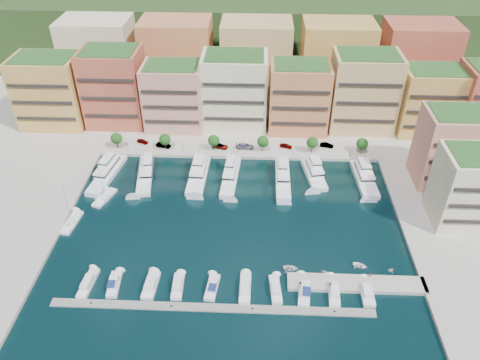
{
  "coord_description": "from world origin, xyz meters",
  "views": [
    {
      "loc": [
        6.06,
        -96.58,
        83.71
      ],
      "look_at": [
        1.55,
        10.25,
        6.0
      ],
      "focal_mm": 35.0,
      "sensor_mm": 36.0,
      "label": 1
    }
  ],
  "objects_px": {
    "car_0": "(142,141)",
    "car_2": "(221,146)",
    "sailboat_2": "(105,198)",
    "car_1": "(163,145)",
    "tree_3": "(263,142)",
    "tree_5": "(362,144)",
    "cruiser_4": "(212,288)",
    "cruiser_5": "(245,289)",
    "tree_0": "(116,138)",
    "cruiser_7": "(305,291)",
    "tender_2": "(360,266)",
    "lamppost_4": "(350,150)",
    "yacht_1": "(146,173)",
    "yacht_5": "(314,172)",
    "person_0": "(331,285)",
    "cruiser_9": "(367,293)",
    "yacht_3": "(231,174)",
    "cruiser_6": "(275,290)",
    "lamppost_1": "(182,146)",
    "cruiser_1": "(114,284)",
    "yacht_6": "(364,176)",
    "tender_1": "(325,272)",
    "yacht_2": "(199,173)",
    "car_3": "(245,146)",
    "tree_1": "(165,139)",
    "car_5": "(327,145)",
    "cruiser_2": "(151,286)",
    "cruiser_3": "(178,286)",
    "yacht_4": "(283,177)",
    "person_1": "(370,274)",
    "tree_2": "(214,140)",
    "sailboat_1": "(72,223)",
    "lamppost_2": "(238,147)",
    "lamppost_0": "(127,145)",
    "cruiser_8": "(334,292)",
    "yacht_0": "(108,172)",
    "tree_4": "(312,143)"
  },
  "relations": [
    {
      "from": "yacht_3",
      "to": "cruiser_6",
      "type": "height_order",
      "value": "yacht_3"
    },
    {
      "from": "lamppost_1",
      "to": "cruiser_1",
      "type": "distance_m",
      "value": 56.49
    },
    {
      "from": "tree_5",
      "to": "yacht_1",
      "type": "height_order",
      "value": "tree_5"
    },
    {
      "from": "tree_4",
      "to": "yacht_6",
      "type": "distance_m",
      "value": 20.14
    },
    {
      "from": "cruiser_4",
      "to": "sailboat_2",
      "type": "xyz_separation_m",
      "value": [
        -34.05,
        32.15,
        -0.26
      ]
    },
    {
      "from": "tender_1",
      "to": "person_0",
      "type": "relative_size",
      "value": 0.95
    },
    {
      "from": "tree_4",
      "to": "sailboat_1",
      "type": "height_order",
      "value": "sailboat_1"
    },
    {
      "from": "yacht_4",
      "to": "car_0",
      "type": "height_order",
      "value": "yacht_4"
    },
    {
      "from": "yacht_2",
      "to": "car_3",
      "type": "bearing_deg",
      "value": 47.81
    },
    {
      "from": "sailboat_1",
      "to": "person_1",
      "type": "xyz_separation_m",
      "value": [
        76.54,
        -16.47,
        1.5
      ]
    },
    {
      "from": "tree_5",
      "to": "car_5",
      "type": "bearing_deg",
      "value": 161.7
    },
    {
      "from": "cruiser_9",
      "to": "lamppost_2",
      "type": "bearing_deg",
      "value": 119.76
    },
    {
      "from": "person_0",
      "to": "cruiser_9",
      "type": "bearing_deg",
      "value": -143.3
    },
    {
      "from": "yacht_4",
      "to": "cruiser_9",
      "type": "bearing_deg",
      "value": -68.03
    },
    {
      "from": "car_3",
      "to": "tree_1",
      "type": "bearing_deg",
      "value": 95.26
    },
    {
      "from": "tree_1",
      "to": "tree_3",
      "type": "relative_size",
      "value": 1.0
    },
    {
      "from": "yacht_4",
      "to": "tree_0",
      "type": "bearing_deg",
      "value": 165.35
    },
    {
      "from": "lamppost_0",
      "to": "cruiser_7",
      "type": "relative_size",
      "value": 0.45
    },
    {
      "from": "cruiser_3",
      "to": "car_5",
      "type": "relative_size",
      "value": 1.74
    },
    {
      "from": "car_5",
      "to": "person_1",
      "type": "relative_size",
      "value": 2.73
    },
    {
      "from": "tree_0",
      "to": "cruiser_5",
      "type": "height_order",
      "value": "tree_0"
    },
    {
      "from": "lamppost_1",
      "to": "cruiser_2",
      "type": "distance_m",
      "value": 55.89
    },
    {
      "from": "yacht_5",
      "to": "cruiser_4",
      "type": "relative_size",
      "value": 2.12
    },
    {
      "from": "tree_5",
      "to": "person_0",
      "type": "distance_m",
      "value": 59.73
    },
    {
      "from": "tree_2",
      "to": "sailboat_2",
      "type": "height_order",
      "value": "sailboat_2"
    },
    {
      "from": "yacht_5",
      "to": "cruiser_3",
      "type": "height_order",
      "value": "yacht_5"
    },
    {
      "from": "cruiser_6",
      "to": "cruiser_9",
      "type": "xyz_separation_m",
      "value": [
        20.74,
        0.0,
        0.0
      ]
    },
    {
      "from": "car_0",
      "to": "cruiser_7",
      "type": "bearing_deg",
      "value": -118.0
    },
    {
      "from": "car_5",
      "to": "cruiser_2",
      "type": "bearing_deg",
      "value": 157.01
    },
    {
      "from": "cruiser_5",
      "to": "yacht_1",
      "type": "bearing_deg",
      "value": 126.02
    },
    {
      "from": "tree_0",
      "to": "lamppost_0",
      "type": "height_order",
      "value": "tree_0"
    },
    {
      "from": "cruiser_2",
      "to": "person_1",
      "type": "bearing_deg",
      "value": 5.16
    },
    {
      "from": "cruiser_4",
      "to": "car_2",
      "type": "relative_size",
      "value": 1.51
    },
    {
      "from": "cruiser_2",
      "to": "sailboat_1",
      "type": "height_order",
      "value": "sailboat_1"
    },
    {
      "from": "sailboat_1",
      "to": "cruiser_3",
      "type": "bearing_deg",
      "value": -33.31
    },
    {
      "from": "tender_2",
      "to": "car_0",
      "type": "bearing_deg",
      "value": 72.08
    },
    {
      "from": "yacht_4",
      "to": "tender_1",
      "type": "xyz_separation_m",
      "value": [
        8.81,
        -37.85,
        -0.64
      ]
    },
    {
      "from": "car_0",
      "to": "car_2",
      "type": "bearing_deg",
      "value": -71.53
    },
    {
      "from": "tree_3",
      "to": "tree_5",
      "type": "distance_m",
      "value": 32.0
    },
    {
      "from": "cruiser_4",
      "to": "cruiser_5",
      "type": "bearing_deg",
      "value": 0.0
    },
    {
      "from": "car_0",
      "to": "cruiser_3",
      "type": "bearing_deg",
      "value": -138.25
    },
    {
      "from": "tree_3",
      "to": "yacht_6",
      "type": "distance_m",
      "value": 33.72
    },
    {
      "from": "lamppost_4",
      "to": "cruiser_7",
      "type": "xyz_separation_m",
      "value": [
        -18.18,
        -55.82,
        -3.26
      ]
    },
    {
      "from": "sailboat_2",
      "to": "car_1",
      "type": "height_order",
      "value": "sailboat_2"
    },
    {
      "from": "tree_3",
      "to": "yacht_1",
      "type": "height_order",
      "value": "tree_3"
    },
    {
      "from": "tree_2",
      "to": "lamppost_4",
      "type": "distance_m",
      "value": 44.07
    },
    {
      "from": "cruiser_8",
      "to": "yacht_0",
      "type": "bearing_deg",
      "value": 145.59
    },
    {
      "from": "lamppost_1",
      "to": "cruiser_3",
      "type": "distance_m",
      "value": 56.28
    },
    {
      "from": "cruiser_7",
      "to": "tender_2",
      "type": "distance_m",
      "value": 16.39
    },
    {
      "from": "tree_5",
      "to": "cruiser_3",
      "type": "xyz_separation_m",
      "value": [
        -51.33,
        -58.08,
        -4.2
      ]
    }
  ]
}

